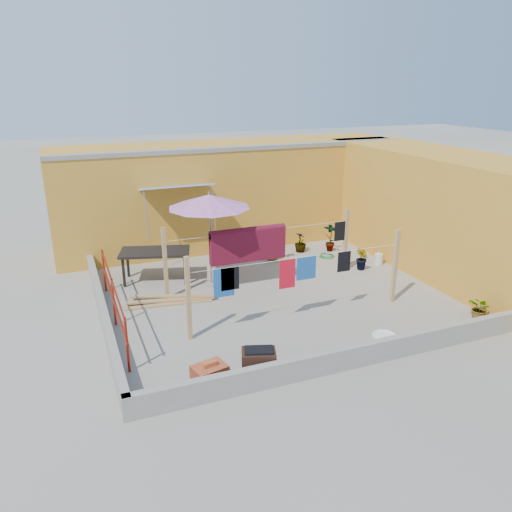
% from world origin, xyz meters
% --- Properties ---
extents(ground, '(80.00, 80.00, 0.00)m').
position_xyz_m(ground, '(0.00, 0.00, 0.00)').
color(ground, '#9E998E').
rests_on(ground, ground).
extents(wall_back, '(11.00, 3.27, 3.21)m').
position_xyz_m(wall_back, '(0.50, 4.69, 1.61)').
color(wall_back, '#C1862A').
rests_on(wall_back, ground).
extents(wall_right, '(2.40, 9.00, 3.20)m').
position_xyz_m(wall_right, '(5.20, 0.00, 1.60)').
color(wall_right, '#C1862A').
rests_on(wall_right, ground).
extents(parapet_front, '(8.30, 0.16, 0.44)m').
position_xyz_m(parapet_front, '(0.00, -3.58, 0.22)').
color(parapet_front, gray).
rests_on(parapet_front, ground).
extents(parapet_left, '(0.16, 7.30, 0.44)m').
position_xyz_m(parapet_left, '(-4.08, 0.00, 0.22)').
color(parapet_left, gray).
rests_on(parapet_left, ground).
extents(red_railing, '(0.05, 4.20, 1.10)m').
position_xyz_m(red_railing, '(-3.85, -0.20, 0.72)').
color(red_railing, '#9B1F0F').
rests_on(red_railing, ground).
extents(clothesline_rig, '(5.09, 2.35, 1.80)m').
position_xyz_m(clothesline_rig, '(-0.32, 0.54, 1.08)').
color(clothesline_rig, tan).
rests_on(clothesline_rig, ground).
extents(patio_umbrella, '(2.71, 2.71, 2.47)m').
position_xyz_m(patio_umbrella, '(-1.25, 1.19, 2.22)').
color(patio_umbrella, gray).
rests_on(patio_umbrella, ground).
extents(outdoor_table, '(1.97, 1.36, 0.84)m').
position_xyz_m(outdoor_table, '(-2.52, 2.04, 0.76)').
color(outdoor_table, black).
rests_on(outdoor_table, ground).
extents(brick_stack, '(0.65, 0.53, 0.50)m').
position_xyz_m(brick_stack, '(-2.62, -3.20, 0.21)').
color(brick_stack, '#A84926').
rests_on(brick_stack, ground).
extents(lumber_pile, '(2.18, 0.85, 0.13)m').
position_xyz_m(lumber_pile, '(-2.48, 0.50, 0.07)').
color(lumber_pile, tan).
rests_on(lumber_pile, ground).
extents(brazier, '(0.70, 0.58, 0.54)m').
position_xyz_m(brazier, '(-1.70, -3.20, 0.27)').
color(brazier, '#311A13').
rests_on(brazier, ground).
extents(white_basin, '(0.50, 0.50, 0.09)m').
position_xyz_m(white_basin, '(1.23, -2.88, 0.05)').
color(white_basin, silver).
rests_on(white_basin, ground).
extents(water_jug_a, '(0.23, 0.23, 0.36)m').
position_xyz_m(water_jug_a, '(2.76, 1.24, 0.16)').
color(water_jug_a, silver).
rests_on(water_jug_a, ground).
extents(water_jug_b, '(0.23, 0.23, 0.37)m').
position_xyz_m(water_jug_b, '(3.70, 0.88, 0.16)').
color(water_jug_b, silver).
rests_on(water_jug_b, ground).
extents(green_hose, '(0.47, 0.47, 0.07)m').
position_xyz_m(green_hose, '(2.64, 2.02, 0.03)').
color(green_hose, '#197429').
rests_on(green_hose, ground).
extents(plant_back_a, '(0.73, 0.64, 0.80)m').
position_xyz_m(plant_back_a, '(1.05, 2.46, 0.40)').
color(plant_back_a, '#265D1A').
rests_on(plant_back_a, ground).
extents(plant_back_b, '(0.45, 0.45, 0.63)m').
position_xyz_m(plant_back_b, '(2.10, 2.73, 0.32)').
color(plant_back_b, '#265D1A').
rests_on(plant_back_b, ground).
extents(plant_right_a, '(0.57, 0.57, 0.91)m').
position_xyz_m(plant_right_a, '(3.01, 2.46, 0.45)').
color(plant_right_a, '#265D1A').
rests_on(plant_right_a, ground).
extents(plant_right_b, '(0.35, 0.41, 0.68)m').
position_xyz_m(plant_right_b, '(2.99, 0.67, 0.34)').
color(plant_right_b, '#265D1A').
rests_on(plant_right_b, ground).
extents(plant_right_c, '(0.48, 0.53, 0.54)m').
position_xyz_m(plant_right_c, '(3.70, -2.95, 0.27)').
color(plant_right_c, '#265D1A').
rests_on(plant_right_c, ground).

